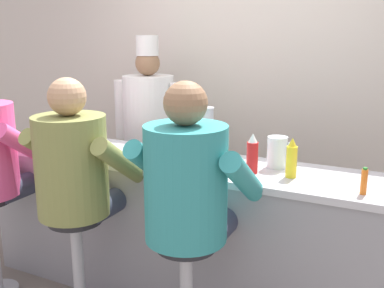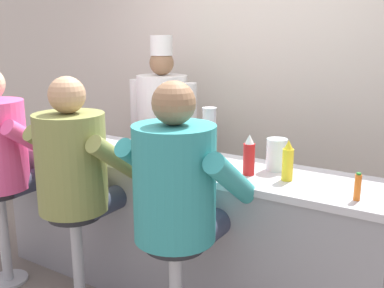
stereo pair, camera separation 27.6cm
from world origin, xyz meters
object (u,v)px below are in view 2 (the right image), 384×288
Objects in this scene: diner_seated_pink at (0,150)px; diner_seated_olive at (76,168)px; coffee_mug_blue at (40,135)px; coffee_mug_tan at (63,138)px; cereal_bowl at (80,137)px; cup_stack_steel at (209,132)px; mustard_bottle_yellow at (288,162)px; diner_seated_teal at (179,189)px; water_pitcher_clear at (277,155)px; hot_sauce_bottle_orange at (358,187)px; breakfast_plate at (132,155)px; ketchup_bottle_red at (249,156)px; napkin_dispenser_chrome at (160,156)px; cook_in_whites_near at (163,127)px.

diner_seated_pink reaches higher than diner_seated_olive.
coffee_mug_tan is at bearing 0.76° from coffee_mug_blue.
diner_seated_pink is at bearing -112.02° from cereal_bowl.
diner_seated_pink reaches higher than cup_stack_steel.
diner_seated_olive is at bearing -0.10° from diner_seated_pink.
mustard_bottle_yellow is at bearing 22.15° from diner_seated_olive.
diner_seated_teal reaches higher than diner_seated_olive.
hot_sauce_bottle_orange is at bearing -26.62° from water_pitcher_clear.
water_pitcher_clear is 1.85m from diner_seated_pink.
water_pitcher_clear is at bearing 8.52° from coffee_mug_tan.
breakfast_plate is 0.40m from diner_seated_olive.
ketchup_bottle_red is 0.45m from cup_stack_steel.
cup_stack_steel is at bearing 6.89° from cereal_bowl.
water_pitcher_clear is at bearing 65.28° from diner_seated_teal.
diner_seated_olive is (-1.01, -0.61, -0.09)m from water_pitcher_clear.
diner_seated_olive is (-0.92, -0.44, -0.11)m from ketchup_bottle_red.
coffee_mug_blue reaches higher than breakfast_plate.
cup_stack_steel is (1.06, 0.28, 0.12)m from coffee_mug_tan.
hot_sauce_bottle_orange is 1.15m from napkin_dispenser_chrome.
cereal_bowl is 1.27× the size of napkin_dispenser_chrome.
mustard_bottle_yellow is 0.89× the size of breakfast_plate.
cereal_bowl is 1.22× the size of coffee_mug_tan.
coffee_mug_tan is (-0.01, -0.15, 0.02)m from cereal_bowl.
ketchup_bottle_red is at bearing 25.78° from diner_seated_olive.
coffee_mug_blue is at bearing 177.32° from napkin_dispenser_chrome.
coffee_mug_blue is at bearing -172.55° from water_pitcher_clear.
diner_seated_olive is (-1.14, -0.46, -0.10)m from mustard_bottle_yellow.
mustard_bottle_yellow is at bearing 48.82° from diner_seated_teal.
diner_seated_olive is 0.87× the size of cook_in_whites_near.
hot_sauce_bottle_orange is 0.93× the size of cereal_bowl.
diner_seated_pink is at bearing -108.38° from cook_in_whites_near.
ketchup_bottle_red reaches higher than cereal_bowl.
cup_stack_steel reaches higher than breakfast_plate.
mustard_bottle_yellow reaches higher than breakfast_plate.
cook_in_whites_near reaches higher than napkin_dispenser_chrome.
water_pitcher_clear is 1.19m from diner_seated_olive.
diner_seated_pink is (-1.87, -0.46, -0.09)m from mustard_bottle_yellow.
ketchup_bottle_red is 2.00× the size of napkin_dispenser_chrome.
cook_in_whites_near reaches higher than ketchup_bottle_red.
cereal_bowl is 0.57m from diner_seated_pink.
breakfast_plate is 0.52m from cup_stack_steel.
napkin_dispenser_chrome is at bearing -2.68° from coffee_mug_blue.
ketchup_bottle_red reaches higher than hot_sauce_bottle_orange.
napkin_dispenser_chrome reaches higher than coffee_mug_tan.
hot_sauce_bottle_orange reaches higher than cereal_bowl.
coffee_mug_blue is at bearing -149.32° from cereal_bowl.
breakfast_plate is 0.89m from coffee_mug_blue.
cup_stack_steel is 0.70m from diner_seated_teal.
mustard_bottle_yellow is at bearing 2.85° from coffee_mug_tan.
diner_seated_olive reaches higher than ketchup_bottle_red.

